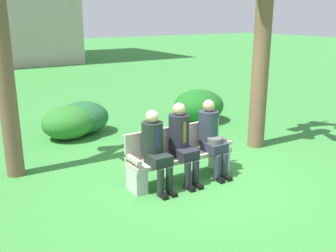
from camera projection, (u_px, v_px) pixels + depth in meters
ground_plane at (202, 179)px, 6.62m from camera, size 80.00×80.00×0.00m
park_bench at (179, 155)px, 6.54m from camera, size 1.88×0.44×0.90m
seated_man_left at (155, 146)px, 6.08m from camera, size 0.34×0.72×1.28m
seated_man_middle at (182, 139)px, 6.34m from camera, size 0.34×0.72×1.34m
seated_man_right at (211, 134)px, 6.65m from camera, size 0.34×0.72×1.32m
shrub_near_bench at (199, 106)px, 10.09m from camera, size 1.34×1.22×0.84m
shrub_mid_lawn at (68, 123)px, 8.71m from camera, size 1.18×1.08×0.73m
shrub_far_lawn at (83, 118)px, 9.09m from camera, size 1.21×1.11×0.75m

